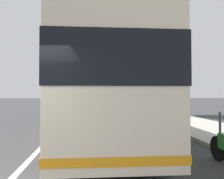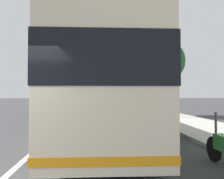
# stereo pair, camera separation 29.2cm
# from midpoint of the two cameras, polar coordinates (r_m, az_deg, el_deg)

# --- Properties ---
(sidewalk_curb) EXTENTS (110.00, 3.60, 0.14)m
(sidewalk_curb) POSITION_cam_midpoint_polar(r_m,az_deg,el_deg) (14.45, 18.28, -7.78)
(sidewalk_curb) COLOR #B2ADA3
(sidewalk_curb) RESTS_ON ground
(lane_divider_line) EXTENTS (110.00, 0.16, 0.01)m
(lane_divider_line) POSITION_cam_midpoint_polar(r_m,az_deg,el_deg) (13.53, -11.36, -8.55)
(lane_divider_line) COLOR silver
(lane_divider_line) RESTS_ON ground
(coach_bus) EXTENTS (11.59, 2.75, 3.36)m
(coach_bus) POSITION_cam_midpoint_polar(r_m,az_deg,el_deg) (9.38, -1.45, -0.13)
(coach_bus) COLOR beige
(coach_bus) RESTS_ON ground
(motorcycle_mid_row) EXTENTS (2.04, 1.07, 1.26)m
(motorcycle_mid_row) POSITION_cam_midpoint_polar(r_m,az_deg,el_deg) (8.34, 16.71, -9.82)
(motorcycle_mid_row) COLOR black
(motorcycle_mid_row) RESTS_ON ground
(motorcycle_angled) EXTENTS (2.26, 0.35, 1.27)m
(motorcycle_angled) POSITION_cam_midpoint_polar(r_m,az_deg,el_deg) (10.94, 12.49, -7.75)
(motorcycle_angled) COLOR black
(motorcycle_angled) RESTS_ON ground
(car_behind_bus) EXTENTS (4.26, 2.18, 1.50)m
(car_behind_bus) POSITION_cam_midpoint_polar(r_m,az_deg,el_deg) (41.22, -9.63, -2.74)
(car_behind_bus) COLOR red
(car_behind_bus) RESTS_ON ground
(car_side_street) EXTENTS (4.55, 1.88, 1.47)m
(car_side_street) POSITION_cam_midpoint_polar(r_m,az_deg,el_deg) (38.45, -2.45, -2.88)
(car_side_street) COLOR navy
(car_side_street) RESTS_ON ground
(roadside_tree_mid_block) EXTENTS (3.31, 3.31, 6.04)m
(roadside_tree_mid_block) POSITION_cam_midpoint_polar(r_m,az_deg,el_deg) (18.18, 13.73, 7.07)
(roadside_tree_mid_block) COLOR brown
(roadside_tree_mid_block) RESTS_ON ground
(utility_pole) EXTENTS (0.22, 0.22, 6.38)m
(utility_pole) POSITION_cam_midpoint_polar(r_m,az_deg,el_deg) (16.16, 14.18, 3.96)
(utility_pole) COLOR slate
(utility_pole) RESTS_ON ground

